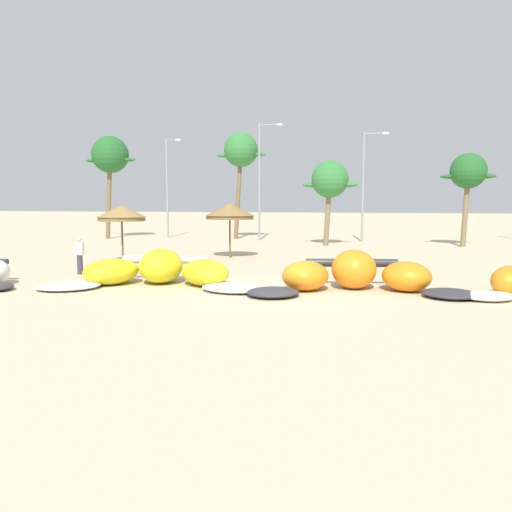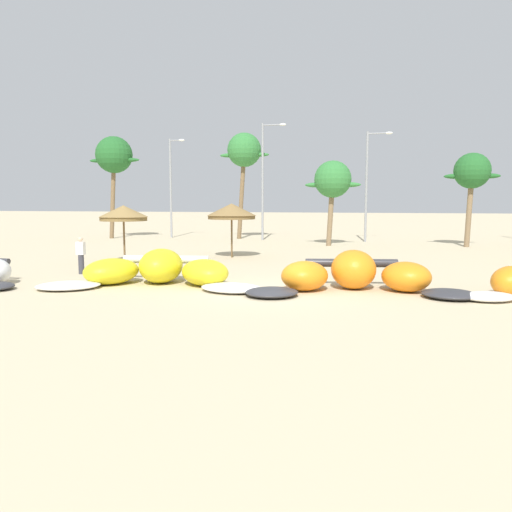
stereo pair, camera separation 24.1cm
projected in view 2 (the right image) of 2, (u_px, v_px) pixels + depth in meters
The scene contains 13 objects.
ground_plane at pixel (271, 291), 17.55m from camera, with size 260.00×260.00×0.00m, color beige.
kite_left at pixel (158, 271), 18.79m from camera, with size 8.50×4.61×1.33m.
kite_left_of_center at pixel (355, 276), 17.46m from camera, with size 7.92×4.35×1.42m.
beach_umbrella_near_van at pixel (123, 213), 25.34m from camera, with size 2.50×2.50×2.96m.
beach_umbrella_middle at pixel (232, 211), 27.76m from camera, with size 2.79×2.79×3.05m.
person_near_kites at pixel (81, 255), 21.56m from camera, with size 0.36×0.24×1.62m.
palm_leftmost at pixel (114, 156), 41.96m from camera, with size 4.64×3.09×8.66m.
palm_left at pixel (244, 152), 41.47m from camera, with size 4.27×2.84×8.90m.
palm_left_of_gap at pixel (333, 180), 35.03m from camera, with size 3.94×2.63×6.05m.
palm_center_left at pixel (472, 173), 34.03m from camera, with size 3.68×2.45×6.50m.
lamppost_west at pixel (172, 183), 43.33m from camera, with size 1.44×0.24×8.59m.
lamppost_west_center at pixel (265, 175), 40.26m from camera, with size 2.02×0.24×9.43m.
lamppost_east_center at pixel (369, 180), 38.43m from camera, with size 1.96×0.24×8.51m.
Camera 2 is at (3.58, -16.94, 3.13)m, focal length 34.75 mm.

